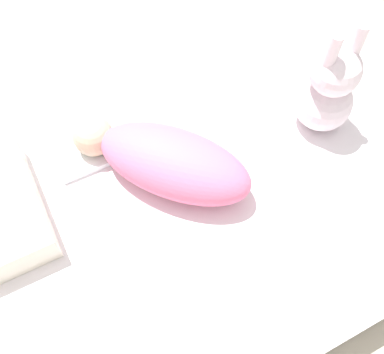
# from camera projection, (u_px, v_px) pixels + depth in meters

# --- Properties ---
(ground_plane) EXTENTS (12.00, 12.00, 0.00)m
(ground_plane) POSITION_uv_depth(u_px,v_px,m) (208.00, 219.00, 1.32)
(ground_plane) COLOR #B2A893
(bed_mattress) EXTENTS (1.40, 0.93, 0.15)m
(bed_mattress) POSITION_uv_depth(u_px,v_px,m) (208.00, 208.00, 1.25)
(bed_mattress) COLOR white
(bed_mattress) RESTS_ON ground_plane
(burp_cloth) EXTENTS (0.21, 0.19, 0.02)m
(burp_cloth) POSITION_uv_depth(u_px,v_px,m) (89.00, 142.00, 1.26)
(burp_cloth) COLOR white
(burp_cloth) RESTS_ON bed_mattress
(swaddled_baby) EXTENTS (0.42, 0.46, 0.15)m
(swaddled_baby) POSITION_uv_depth(u_px,v_px,m) (165.00, 160.00, 1.16)
(swaddled_baby) COLOR pink
(swaddled_baby) RESTS_ON bed_mattress
(bunny_plush) EXTENTS (0.16, 0.16, 0.34)m
(bunny_plush) POSITION_uv_depth(u_px,v_px,m) (328.00, 90.00, 1.20)
(bunny_plush) COLOR silver
(bunny_plush) RESTS_ON bed_mattress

